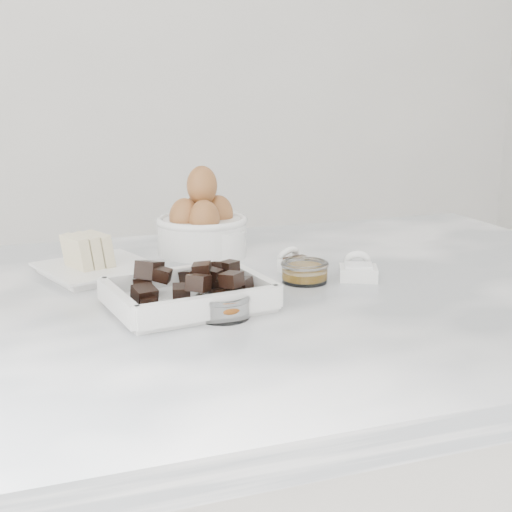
{
  "coord_description": "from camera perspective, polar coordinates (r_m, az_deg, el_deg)",
  "views": [
    {
      "loc": [
        -0.3,
        -0.87,
        1.22
      ],
      "look_at": [
        0.02,
        0.03,
        0.98
      ],
      "focal_mm": 50.0,
      "sensor_mm": 36.0,
      "label": 1
    }
  ],
  "objects": [
    {
      "name": "sugar_ramekin",
      "position": [
        1.14,
        -2.67,
        1.1
      ],
      "size": [
        0.07,
        0.07,
        0.04
      ],
      "color": "white",
      "rests_on": "marble_slab"
    },
    {
      "name": "vanilla_spoon",
      "position": [
        1.06,
        3.19,
        -0.56
      ],
      "size": [
        0.06,
        0.07,
        0.04
      ],
      "color": "white",
      "rests_on": "marble_slab"
    },
    {
      "name": "marble_slab",
      "position": [
        0.97,
        -0.52,
        -3.95
      ],
      "size": [
        1.2,
        0.8,
        0.04
      ],
      "primitive_type": "cube",
      "color": "white",
      "rests_on": "cabinet"
    },
    {
      "name": "honey_bowl",
      "position": [
        1.0,
        3.91,
        -1.23
      ],
      "size": [
        0.07,
        0.07,
        0.03
      ],
      "color": "white",
      "rests_on": "marble_slab"
    },
    {
      "name": "zest_bowl",
      "position": [
        0.85,
        -2.64,
        -3.94
      ],
      "size": [
        0.07,
        0.07,
        0.03
      ],
      "color": "white",
      "rests_on": "marble_slab"
    },
    {
      "name": "egg_bowl",
      "position": [
        1.16,
        -4.35,
        2.48
      ],
      "size": [
        0.15,
        0.15,
        0.14
      ],
      "color": "white",
      "rests_on": "marble_slab"
    },
    {
      "name": "salt_spoon",
      "position": [
        1.03,
        8.16,
        -1.07
      ],
      "size": [
        0.07,
        0.08,
        0.04
      ],
      "color": "white",
      "rests_on": "marble_slab"
    },
    {
      "name": "chocolate_dish",
      "position": [
        0.89,
        -5.41,
        -2.77
      ],
      "size": [
        0.21,
        0.17,
        0.05
      ],
      "color": "white",
      "rests_on": "marble_slab"
    },
    {
      "name": "butter_plate",
      "position": [
        1.06,
        -12.73,
        -0.41
      ],
      "size": [
        0.19,
        0.19,
        0.06
      ],
      "color": "white",
      "rests_on": "marble_slab"
    }
  ]
}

